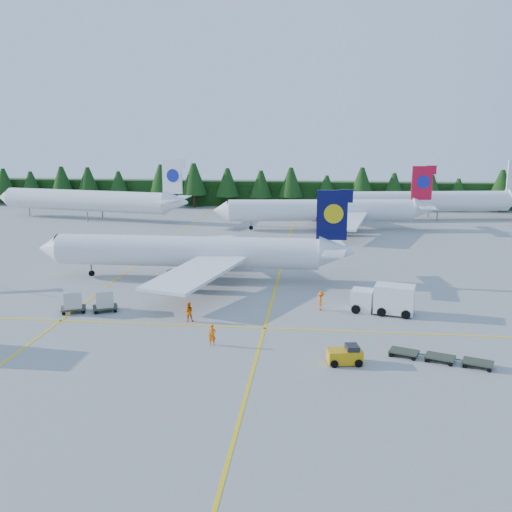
# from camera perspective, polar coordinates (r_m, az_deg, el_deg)

# --- Properties ---
(ground) EXTENTS (320.00, 320.00, 0.00)m
(ground) POSITION_cam_1_polar(r_m,az_deg,el_deg) (60.32, -4.31, -5.11)
(ground) COLOR #9C9C97
(ground) RESTS_ON ground
(taxi_stripe_a) EXTENTS (0.25, 120.00, 0.01)m
(taxi_stripe_a) POSITION_cam_1_polar(r_m,az_deg,el_deg) (82.42, -11.40, -0.51)
(taxi_stripe_a) COLOR yellow
(taxi_stripe_a) RESTS_ON ground
(taxi_stripe_b) EXTENTS (0.25, 120.00, 0.01)m
(taxi_stripe_b) POSITION_cam_1_polar(r_m,az_deg,el_deg) (78.78, 2.62, -0.87)
(taxi_stripe_b) COLOR yellow
(taxi_stripe_b) RESTS_ON ground
(taxi_stripe_cross) EXTENTS (80.00, 0.25, 0.01)m
(taxi_stripe_cross) POSITION_cam_1_polar(r_m,az_deg,el_deg) (54.73, -5.45, -6.98)
(taxi_stripe_cross) COLOR yellow
(taxi_stripe_cross) RESTS_ON ground
(treeline_hedge) EXTENTS (220.00, 4.00, 6.00)m
(treeline_hedge) POSITION_cam_1_polar(r_m,az_deg,el_deg) (139.75, 1.77, 6.25)
(treeline_hedge) COLOR black
(treeline_hedge) RESTS_ON ground
(airliner_navy) EXTENTS (38.65, 31.83, 11.25)m
(airliner_navy) POSITION_cam_1_polar(r_m,az_deg,el_deg) (71.39, -7.45, 0.41)
(airliner_navy) COLOR white
(airliner_navy) RESTS_ON ground
(airliner_red) EXTENTS (40.32, 33.00, 11.74)m
(airliner_red) POSITION_cam_1_polar(r_m,az_deg,el_deg) (106.76, 6.14, 4.53)
(airliner_red) COLOR white
(airliner_red) RESTS_ON ground
(airliner_far_left) EXTENTS (43.01, 11.52, 12.61)m
(airliner_far_left) POSITION_cam_1_polar(r_m,az_deg,el_deg) (124.64, -17.19, 5.38)
(airliner_far_left) COLOR white
(airliner_far_left) RESTS_ON ground
(airliner_far_right) EXTENTS (41.71, 10.04, 12.18)m
(airliner_far_right) POSITION_cam_1_polar(r_m,az_deg,el_deg) (123.35, 15.90, 5.33)
(airliner_far_right) COLOR white
(airliner_far_right) RESTS_ON ground
(service_truck) EXTENTS (6.59, 3.65, 3.01)m
(service_truck) POSITION_cam_1_polar(r_m,az_deg,el_deg) (59.22, 12.57, -4.21)
(service_truck) COLOR white
(service_truck) RESTS_ON ground
(baggage_tug) EXTENTS (2.93, 1.90, 1.45)m
(baggage_tug) POSITION_cam_1_polar(r_m,az_deg,el_deg) (46.49, 8.94, -9.76)
(baggage_tug) COLOR #CA900B
(baggage_tug) RESTS_ON ground
(dolly_train) EXTENTS (8.05, 3.78, 0.13)m
(dolly_train) POSITION_cam_1_polar(r_m,az_deg,el_deg) (48.70, 17.94, -9.55)
(dolly_train) COLOR #303627
(dolly_train) RESTS_ON ground
(uld_pair) EXTENTS (6.07, 3.40, 1.88)m
(uld_pair) POSITION_cam_1_polar(r_m,az_deg,el_deg) (60.72, -16.37, -4.22)
(uld_pair) COLOR #303627
(uld_pair) RESTS_ON ground
(crew_a) EXTENTS (0.73, 0.52, 1.86)m
(crew_a) POSITION_cam_1_polar(r_m,az_deg,el_deg) (49.70, -4.41, -7.88)
(crew_a) COLOR #FF6605
(crew_a) RESTS_ON ground
(crew_b) EXTENTS (1.09, 0.94, 1.92)m
(crew_b) POSITION_cam_1_polar(r_m,az_deg,el_deg) (55.91, -6.76, -5.56)
(crew_b) COLOR #EF6305
(crew_b) RESTS_ON ground
(crew_c) EXTENTS (0.57, 0.83, 1.96)m
(crew_c) POSITION_cam_1_polar(r_m,az_deg,el_deg) (59.24, 6.52, -4.49)
(crew_c) COLOR #FF6005
(crew_c) RESTS_ON ground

